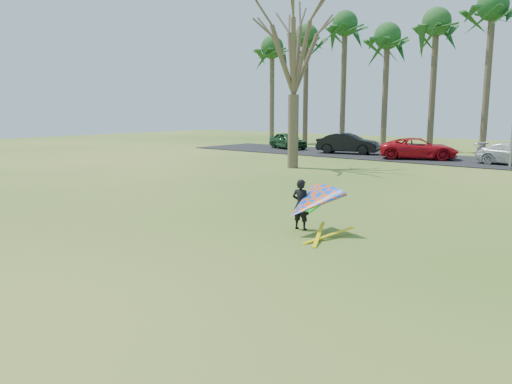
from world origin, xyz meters
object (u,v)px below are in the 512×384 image
Objects in this scene: bare_tree_left at (294,45)px; kite_flyer at (309,204)px; car_1 at (348,143)px; car_0 at (288,141)px; car_2 at (419,148)px.

kite_flyer is (9.34, -12.35, -6.08)m from bare_tree_left.
bare_tree_left reaches higher than car_1.
bare_tree_left is 2.40× the size of car_0.
bare_tree_left is at bearing 127.10° from kite_flyer.
car_2 is (11.83, -1.34, 0.02)m from car_0.
bare_tree_left is 4.06× the size of kite_flyer.
car_0 is at bearing 127.23° from kite_flyer.
car_0 is 28.62m from kite_flyer.
kite_flyer is at bearing -166.60° from car_1.
car_0 is (-7.97, 10.43, -6.17)m from bare_tree_left.
car_1 reaches higher than car_0.
car_1 is 5.69m from car_2.
car_1 is at bearing 116.87° from kite_flyer.
car_2 is (5.66, -0.55, -0.06)m from car_1.
car_2 is at bearing 67.01° from bare_tree_left.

